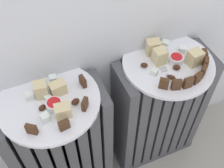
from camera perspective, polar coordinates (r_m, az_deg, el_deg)
radiator_left at (r=1.07m, az=-10.08°, el=-12.64°), size 0.35×0.15×0.55m
radiator_right at (r=1.15m, az=9.21°, el=-5.87°), size 0.35×0.15×0.55m
plate_left at (r=0.83m, az=-12.72°, el=-3.40°), size 0.30×0.30×0.01m
plate_right at (r=0.93m, az=11.37°, el=4.16°), size 0.30×0.30×0.01m
dark_cake_slice_left_0 at (r=0.76m, az=-16.07°, el=-8.85°), size 0.03×0.03×0.03m
dark_cake_slice_left_1 at (r=0.75m, az=-9.72°, el=-8.22°), size 0.03×0.02×0.03m
dark_cake_slice_left_2 at (r=0.78m, az=-5.55°, el=-4.09°), size 0.03×0.03×0.03m
dark_cake_slice_left_3 at (r=0.84m, az=-5.98°, el=0.54°), size 0.02×0.03×0.03m
marble_cake_slice_left_0 at (r=0.82m, az=-14.25°, el=-1.14°), size 0.04×0.04×0.05m
marble_cake_slice_left_1 at (r=0.77m, az=-9.95°, el=-5.42°), size 0.05×0.04×0.04m
marble_cake_slice_left_2 at (r=0.82m, az=-10.95°, el=-0.87°), size 0.05×0.04×0.04m
turkish_delight_left_0 at (r=0.78m, az=-13.47°, el=-6.64°), size 0.03×0.03×0.02m
turkish_delight_left_1 at (r=0.84m, az=-16.45°, el=-2.34°), size 0.02×0.02×0.02m
turkish_delight_left_2 at (r=0.82m, az=-12.85°, el=-2.86°), size 0.02×0.02×0.02m
turkish_delight_left_3 at (r=0.86m, az=-11.95°, el=1.05°), size 0.02×0.02×0.02m
medjool_date_left_0 at (r=0.81m, az=-14.02°, el=-4.71°), size 0.03×0.03×0.02m
medjool_date_left_1 at (r=0.80m, az=-7.47°, el=-3.57°), size 0.03×0.02×0.02m
jam_bowl_left at (r=0.80m, az=-11.67°, el=-4.11°), size 0.05×0.05×0.02m
dark_cake_slice_right_0 at (r=0.84m, az=10.53°, el=0.07°), size 0.03×0.03×0.04m
dark_cake_slice_right_1 at (r=0.84m, az=12.98°, el=-0.14°), size 0.03×0.02×0.04m
dark_cake_slice_right_2 at (r=0.85m, az=15.23°, el=0.25°), size 0.03×0.01×0.04m
dark_cake_slice_right_3 at (r=0.87m, az=17.00°, el=1.17°), size 0.03×0.02×0.04m
dark_cake_slice_right_4 at (r=0.90m, az=18.12°, el=2.47°), size 0.03×0.03×0.04m
dark_cake_slice_right_5 at (r=0.92m, az=18.52°, el=3.99°), size 0.03×0.03×0.04m
dark_cake_slice_right_6 at (r=0.95m, az=18.21°, el=5.55°), size 0.02×0.03×0.04m
marble_cake_slice_right_0 at (r=0.90m, az=9.66°, el=5.60°), size 0.04×0.04×0.05m
marble_cake_slice_right_1 at (r=0.93m, az=8.38°, el=7.44°), size 0.05×0.05×0.05m
marble_cake_slice_right_2 at (r=0.92m, az=16.48°, el=5.15°), size 0.05×0.04×0.05m
turkish_delight_right_0 at (r=0.96m, az=14.15°, el=6.82°), size 0.03×0.03×0.02m
turkish_delight_right_1 at (r=0.95m, az=10.47°, el=6.78°), size 0.03×0.03×0.02m
turkish_delight_right_2 at (r=0.97m, az=10.71°, el=8.04°), size 0.03×0.03×0.02m
turkish_delight_right_3 at (r=0.88m, az=8.70°, el=2.41°), size 0.03×0.03×0.02m
medjool_date_right_0 at (r=0.91m, az=13.05°, el=3.32°), size 0.03×0.03×0.01m
medjool_date_right_1 at (r=0.95m, az=13.12°, el=5.85°), size 0.03×0.03×0.01m
medjool_date_right_2 at (r=0.87m, az=11.98°, el=1.34°), size 0.03×0.03×0.01m
medjool_date_right_3 at (r=0.89m, az=6.57°, el=3.84°), size 0.03×0.03×0.02m
jam_bowl_right at (r=0.92m, az=12.92°, el=4.97°), size 0.05×0.05×0.03m
fork at (r=0.88m, az=11.24°, el=1.70°), size 0.02×0.10×0.00m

